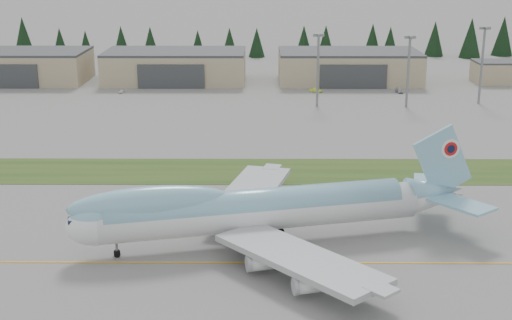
{
  "coord_description": "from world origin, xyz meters",
  "views": [
    {
      "loc": [
        14.38,
        -95.6,
        43.88
      ],
      "look_at": [
        13.65,
        26.16,
        8.0
      ],
      "focal_mm": 50.0,
      "sensor_mm": 36.0,
      "label": 1
    }
  ],
  "objects_px": {
    "service_vehicle_a": "(122,93)",
    "hangar_right": "(349,66)",
    "boeing_747_freighter": "(257,209)",
    "service_vehicle_c": "(399,93)",
    "hangar_left": "(17,66)",
    "hangar_center": "(175,66)",
    "service_vehicle_b": "(316,92)"
  },
  "relations": [
    {
      "from": "service_vehicle_a",
      "to": "hangar_right",
      "type": "bearing_deg",
      "value": 27.16
    },
    {
      "from": "boeing_747_freighter",
      "to": "hangar_right",
      "type": "bearing_deg",
      "value": 63.88
    },
    {
      "from": "service_vehicle_c",
      "to": "boeing_747_freighter",
      "type": "bearing_deg",
      "value": -116.19
    },
    {
      "from": "hangar_left",
      "to": "service_vehicle_c",
      "type": "distance_m",
      "value": 130.69
    },
    {
      "from": "hangar_center",
      "to": "hangar_right",
      "type": "distance_m",
      "value": 60.0
    },
    {
      "from": "hangar_center",
      "to": "service_vehicle_b",
      "type": "relative_size",
      "value": 12.02
    },
    {
      "from": "boeing_747_freighter",
      "to": "hangar_left",
      "type": "xyz_separation_m",
      "value": [
        -83.95,
        142.53,
        -0.32
      ]
    },
    {
      "from": "hangar_right",
      "to": "service_vehicle_a",
      "type": "distance_m",
      "value": 78.03
    },
    {
      "from": "hangar_left",
      "to": "service_vehicle_b",
      "type": "distance_m",
      "value": 104.23
    },
    {
      "from": "boeing_747_freighter",
      "to": "hangar_center",
      "type": "xyz_separation_m",
      "value": [
        -28.95,
        142.53,
        -0.32
      ]
    },
    {
      "from": "hangar_center",
      "to": "boeing_747_freighter",
      "type": "bearing_deg",
      "value": -78.52
    },
    {
      "from": "service_vehicle_b",
      "to": "hangar_center",
      "type": "bearing_deg",
      "value": 94.15
    },
    {
      "from": "service_vehicle_c",
      "to": "service_vehicle_a",
      "type": "bearing_deg",
      "value": 174.73
    },
    {
      "from": "service_vehicle_b",
      "to": "service_vehicle_a",
      "type": "bearing_deg",
      "value": 117.68
    },
    {
      "from": "boeing_747_freighter",
      "to": "service_vehicle_a",
      "type": "height_order",
      "value": "boeing_747_freighter"
    },
    {
      "from": "hangar_right",
      "to": "service_vehicle_a",
      "type": "bearing_deg",
      "value": -164.47
    },
    {
      "from": "boeing_747_freighter",
      "to": "service_vehicle_a",
      "type": "distance_m",
      "value": 129.51
    },
    {
      "from": "hangar_center",
      "to": "hangar_right",
      "type": "relative_size",
      "value": 1.0
    },
    {
      "from": "hangar_right",
      "to": "service_vehicle_b",
      "type": "bearing_deg",
      "value": -123.81
    },
    {
      "from": "hangar_left",
      "to": "hangar_center",
      "type": "relative_size",
      "value": 1.0
    },
    {
      "from": "hangar_left",
      "to": "hangar_right",
      "type": "relative_size",
      "value": 1.0
    },
    {
      "from": "hangar_left",
      "to": "hangar_right",
      "type": "height_order",
      "value": "same"
    },
    {
      "from": "service_vehicle_a",
      "to": "service_vehicle_c",
      "type": "relative_size",
      "value": 0.68
    },
    {
      "from": "hangar_left",
      "to": "service_vehicle_c",
      "type": "bearing_deg",
      "value": -8.67
    },
    {
      "from": "service_vehicle_a",
      "to": "service_vehicle_b",
      "type": "bearing_deg",
      "value": 13.45
    },
    {
      "from": "hangar_center",
      "to": "service_vehicle_a",
      "type": "bearing_deg",
      "value": -125.74
    },
    {
      "from": "boeing_747_freighter",
      "to": "service_vehicle_a",
      "type": "bearing_deg",
      "value": 96.02
    },
    {
      "from": "service_vehicle_b",
      "to": "service_vehicle_c",
      "type": "bearing_deg",
      "value": -65.92
    },
    {
      "from": "hangar_left",
      "to": "hangar_center",
      "type": "xyz_separation_m",
      "value": [
        55.0,
        0.0,
        0.0
      ]
    },
    {
      "from": "service_vehicle_a",
      "to": "service_vehicle_b",
      "type": "height_order",
      "value": "service_vehicle_b"
    },
    {
      "from": "boeing_747_freighter",
      "to": "hangar_right",
      "type": "relative_size",
      "value": 1.37
    },
    {
      "from": "hangar_center",
      "to": "service_vehicle_a",
      "type": "distance_m",
      "value": 26.24
    }
  ]
}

